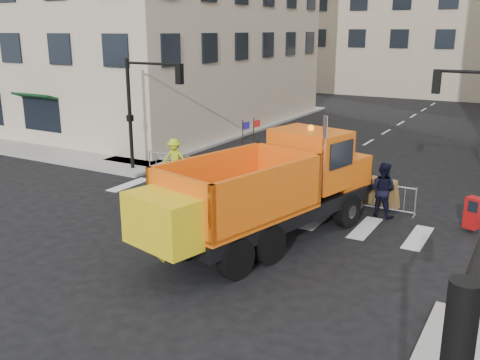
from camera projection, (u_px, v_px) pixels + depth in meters
The scene contains 10 objects.
ground at pixel (171, 259), 16.16m from camera, with size 120.00×120.00×0.00m, color black.
sidewalk_back at pixel (290, 187), 23.23m from camera, with size 64.00×5.00×0.15m, color gray.
traffic_light_left at pixel (130, 116), 25.52m from camera, with size 0.18×0.18×5.40m, color black.
crowd_barriers at pixel (265, 179), 22.71m from camera, with size 12.60×0.60×1.10m, color #9EA0A5, non-canonical shape.
plow_truck at pixel (266, 189), 16.95m from camera, with size 5.22×10.93×4.10m.
cop_a at pixel (329, 182), 20.60m from camera, with size 0.74×0.48×2.02m, color black.
cop_b at pixel (383, 190), 19.59m from camera, with size 1.00×0.78×2.05m, color black.
cop_c at pixel (344, 189), 20.35m from camera, with size 0.98×0.41×1.67m, color black.
worker at pixel (175, 158), 24.21m from camera, with size 1.17×0.67×1.82m, color #B6CD18.
newspaper_box at pixel (473, 213), 18.12m from camera, with size 0.45×0.40×1.10m, color #A10C0D.
Camera 1 is at (9.25, -11.87, 6.70)m, focal length 40.00 mm.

